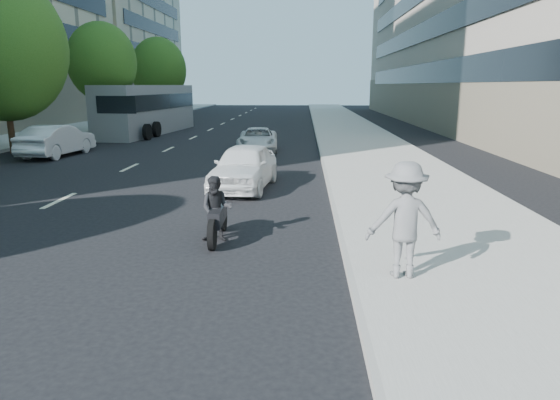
# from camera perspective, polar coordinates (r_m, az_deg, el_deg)

# --- Properties ---
(ground) EXTENTS (160.00, 160.00, 0.00)m
(ground) POSITION_cam_1_polar(r_m,az_deg,el_deg) (6.76, -3.03, -16.18)
(ground) COLOR black
(ground) RESTS_ON ground
(near_sidewalk) EXTENTS (5.00, 120.00, 0.15)m
(near_sidewalk) POSITION_cam_1_polar(r_m,az_deg,el_deg) (26.29, 10.14, 5.75)
(near_sidewalk) COLOR #98978F
(near_sidewalk) RESTS_ON ground
(far_bldg_north) EXTENTS (22.00, 28.00, 28.00)m
(far_bldg_north) POSITION_cam_1_polar(r_m,az_deg,el_deg) (75.23, -22.80, 20.21)
(far_bldg_north) COLOR beige
(far_bldg_north) RESTS_ON ground
(tree_far_c) EXTENTS (6.00, 6.00, 8.47)m
(tree_far_c) POSITION_cam_1_polar(r_m,az_deg,el_deg) (27.89, -29.26, 14.95)
(tree_far_c) COLOR #382616
(tree_far_c) RESTS_ON ground
(tree_far_d) EXTENTS (4.80, 4.80, 7.65)m
(tree_far_d) POSITION_cam_1_polar(r_m,az_deg,el_deg) (38.66, -19.68, 14.62)
(tree_far_d) COLOR #382616
(tree_far_d) RESTS_ON ground
(tree_far_e) EXTENTS (5.40, 5.40, 7.89)m
(tree_far_e) POSITION_cam_1_polar(r_m,az_deg,el_deg) (51.91, -13.72, 14.27)
(tree_far_e) COLOR #382616
(tree_far_e) RESTS_ON ground
(jogger) EXTENTS (1.29, 0.79, 1.95)m
(jogger) POSITION_cam_1_polar(r_m,az_deg,el_deg) (8.48, 14.05, -2.23)
(jogger) COLOR slate
(jogger) RESTS_ON near_sidewalk
(white_sedan_near) EXTENTS (2.15, 4.39, 1.44)m
(white_sedan_near) POSITION_cam_1_polar(r_m,az_deg,el_deg) (16.26, -4.14, 3.85)
(white_sedan_near) COLOR white
(white_sedan_near) RESTS_ON ground
(white_sedan_mid) EXTENTS (1.95, 4.62, 1.48)m
(white_sedan_mid) POSITION_cam_1_polar(r_m,az_deg,el_deg) (26.03, -24.14, 6.23)
(white_sedan_mid) COLOR silver
(white_sedan_mid) RESTS_ON ground
(white_sedan_far) EXTENTS (2.20, 4.36, 1.18)m
(white_sedan_far) POSITION_cam_1_polar(r_m,az_deg,el_deg) (25.62, -2.57, 6.92)
(white_sedan_far) COLOR silver
(white_sedan_far) RESTS_ON ground
(motorcycle) EXTENTS (0.71, 2.04, 1.42)m
(motorcycle) POSITION_cam_1_polar(r_m,az_deg,el_deg) (10.78, -7.22, -1.38)
(motorcycle) COLOR black
(motorcycle) RESTS_ON ground
(bus) EXTENTS (3.73, 12.26, 3.30)m
(bus) POSITION_cam_1_polar(r_m,az_deg,el_deg) (36.41, -14.80, 9.95)
(bus) COLOR slate
(bus) RESTS_ON ground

